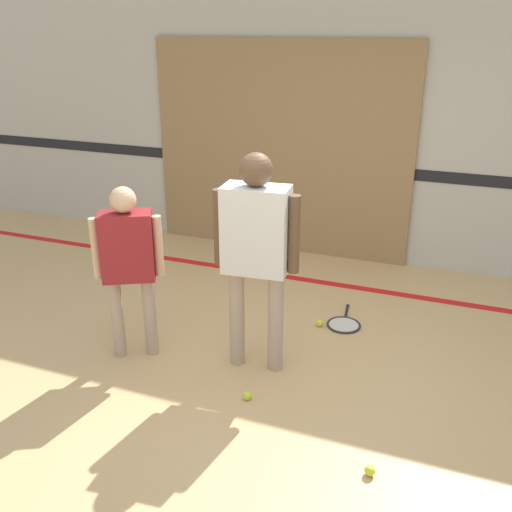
{
  "coord_description": "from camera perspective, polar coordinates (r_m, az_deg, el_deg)",
  "views": [
    {
      "loc": [
        1.25,
        -3.34,
        2.5
      ],
      "look_at": [
        -0.13,
        0.24,
        0.93
      ],
      "focal_mm": 40.0,
      "sensor_mm": 36.0,
      "label": 1
    }
  ],
  "objects": [
    {
      "name": "wall_back",
      "position": [
        6.29,
        9.61,
        13.71
      ],
      "size": [
        16.0,
        0.07,
        3.2
      ],
      "color": "beige",
      "rests_on": "ground_plane"
    },
    {
      "name": "ground_plane",
      "position": [
        4.36,
        0.46,
        -12.75
      ],
      "size": [
        16.0,
        16.0,
        0.0
      ],
      "primitive_type": "plane",
      "color": "tan"
    },
    {
      "name": "floor_stripe",
      "position": [
        5.96,
        6.97,
        -2.67
      ],
      "size": [
        14.4,
        0.1,
        0.01
      ],
      "color": "red",
      "rests_on": "ground_plane"
    },
    {
      "name": "tennis_ball_by_spare_racket",
      "position": [
        5.12,
        6.36,
        -6.68
      ],
      "size": [
        0.07,
        0.07,
        0.07
      ],
      "primitive_type": "sphere",
      "color": "#CCE038",
      "rests_on": "ground_plane"
    },
    {
      "name": "wall_panel",
      "position": [
        6.51,
        2.37,
        10.57
      ],
      "size": [
        2.98,
        0.05,
        2.36
      ],
      "color": "#93754C",
      "rests_on": "ground_plane"
    },
    {
      "name": "racket_spare_on_floor",
      "position": [
        5.19,
        8.79,
        -6.71
      ],
      "size": [
        0.34,
        0.57,
        0.03
      ],
      "rotation": [
        0.0,
        0.0,
        1.69
      ],
      "color": "#28282D",
      "rests_on": "ground_plane"
    },
    {
      "name": "tennis_ball_stray_left",
      "position": [
        3.69,
        11.31,
        -20.29
      ],
      "size": [
        0.07,
        0.07,
        0.07
      ],
      "primitive_type": "sphere",
      "color": "#CCE038",
      "rests_on": "ground_plane"
    },
    {
      "name": "person_instructor",
      "position": [
        4.11,
        -0.0,
        1.49
      ],
      "size": [
        0.64,
        0.3,
        1.69
      ],
      "rotation": [
        0.0,
        0.0,
        0.09
      ],
      "color": "tan",
      "rests_on": "ground_plane"
    },
    {
      "name": "person_student_left",
      "position": [
        4.43,
        -12.69,
        0.08
      ],
      "size": [
        0.48,
        0.37,
        1.4
      ],
      "rotation": [
        0.0,
        0.0,
        0.49
      ],
      "color": "tan",
      "rests_on": "ground_plane"
    },
    {
      "name": "tennis_ball_near_instructor",
      "position": [
        4.19,
        -0.91,
        -13.77
      ],
      "size": [
        0.07,
        0.07,
        0.07
      ],
      "primitive_type": "sphere",
      "color": "#CCE038",
      "rests_on": "ground_plane"
    }
  ]
}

